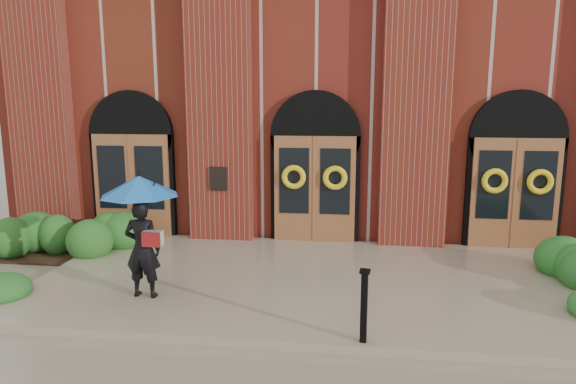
# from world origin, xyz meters

# --- Properties ---
(ground) EXTENTS (90.00, 90.00, 0.00)m
(ground) POSITION_xyz_m (0.00, 0.00, 0.00)
(ground) COLOR gray
(ground) RESTS_ON ground
(landing) EXTENTS (10.00, 5.30, 0.15)m
(landing) POSITION_xyz_m (0.00, 0.15, 0.07)
(landing) COLOR gray
(landing) RESTS_ON ground
(church_building) EXTENTS (16.20, 12.53, 7.00)m
(church_building) POSITION_xyz_m (0.00, 8.78, 3.50)
(church_building) COLOR maroon
(church_building) RESTS_ON ground
(man_with_umbrella) EXTENTS (1.36, 1.36, 2.10)m
(man_with_umbrella) POSITION_xyz_m (-2.64, -1.12, 1.62)
(man_with_umbrella) COLOR black
(man_with_umbrella) RESTS_ON landing
(metal_post) EXTENTS (0.16, 0.16, 1.06)m
(metal_post) POSITION_xyz_m (1.07, -2.35, 0.70)
(metal_post) COLOR black
(metal_post) RESTS_ON landing
(hedge_wall_left) EXTENTS (3.42, 1.37, 0.88)m
(hedge_wall_left) POSITION_xyz_m (-5.20, 1.37, 0.44)
(hedge_wall_left) COLOR #23541C
(hedge_wall_left) RESTS_ON ground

